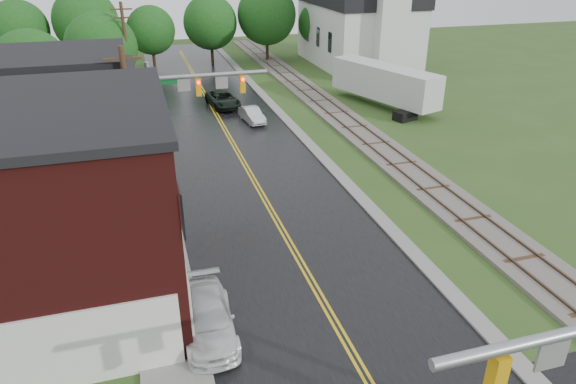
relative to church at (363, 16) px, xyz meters
name	(u,v)px	position (x,y,z in m)	size (l,w,h in m)	color
main_road	(237,150)	(-20.00, -23.74, -5.83)	(10.00, 90.00, 0.02)	black
curb_right	(289,123)	(-14.60, -18.74, -5.83)	(0.80, 70.00, 0.12)	gray
sidewalk_left	(152,189)	(-26.20, -28.74, -5.83)	(2.40, 50.00, 0.12)	gray
yellow_house	(58,142)	(-31.00, -27.74, -2.63)	(8.00, 7.00, 6.40)	tan
darkred_building	(88,113)	(-30.00, -18.74, -3.63)	(7.00, 6.00, 4.40)	#3F0F0C
church	(363,16)	(0.00, 0.00, 0.00)	(10.40, 18.40, 20.00)	silver
railroad	(340,117)	(-10.00, -18.74, -5.73)	(3.20, 80.00, 0.30)	#59544C
traffic_signal_far	(187,97)	(-23.47, -26.74, -0.86)	(7.34, 0.43, 7.20)	gray
utility_pole_b	(133,132)	(-26.80, -31.74, -1.11)	(1.80, 0.28, 9.00)	#382616
utility_pole_c	(127,53)	(-26.80, -9.74, -1.11)	(1.80, 0.28, 9.00)	#382616
tree_left_c	(34,70)	(-33.85, -13.84, -1.32)	(6.00, 6.00, 7.65)	black
tree_left_e	(103,49)	(-28.85, -7.84, -1.02)	(6.40, 6.40, 8.16)	black
suv_dark	(223,99)	(-19.01, -12.54, -5.15)	(2.26, 4.90, 1.36)	black
sedan_silver	(252,115)	(-17.46, -17.66, -5.24)	(1.26, 3.61, 1.19)	silver
pickup_white	(208,318)	(-24.80, -42.40, -5.16)	(1.90, 4.66, 1.35)	silver
semi_trailer	(385,83)	(-4.98, -16.60, -3.64)	(5.99, 11.68, 3.67)	black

